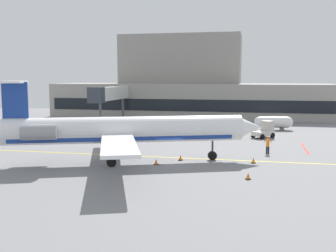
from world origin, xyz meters
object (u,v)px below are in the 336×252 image
fuel_tank (274,122)px  marshaller (268,145)px  pushback_tractor (159,126)px  baggage_tug (265,130)px  regional_jet (118,130)px

fuel_tank → marshaller: size_ratio=3.22×
pushback_tractor → fuel_tank: fuel_tank is taller
baggage_tug → fuel_tank: baggage_tug is taller
baggage_tug → regional_jet: bearing=-125.9°
baggage_tug → marshaller: size_ratio=1.78×
baggage_tug → marshaller: bearing=-89.9°
regional_jet → pushback_tractor: regional_jet is taller
marshaller → fuel_tank: bearing=85.8°
baggage_tug → fuel_tank: size_ratio=0.55×
marshaller → baggage_tug: bearing=90.1°
regional_jet → pushback_tractor: 23.12m
baggage_tug → fuel_tank: (1.57, 8.71, 0.20)m
fuel_tank → pushback_tractor: bearing=-162.0°
baggage_tug → pushback_tractor: (-15.83, 3.05, -0.13)m
regional_jet → marshaller: size_ratio=14.75×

